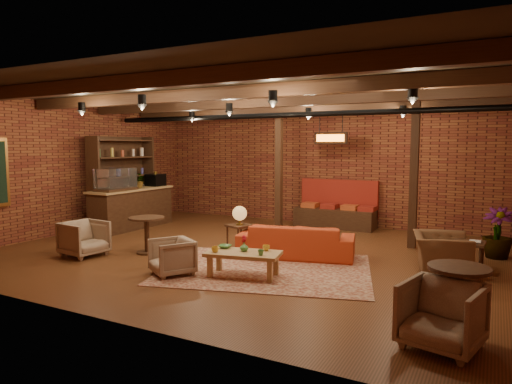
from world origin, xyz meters
The scene contains 27 objects.
floor centered at (0.00, 0.00, 0.00)m, with size 10.00×10.00×0.00m, color #402510.
ceiling centered at (0.00, 0.00, 3.20)m, with size 10.00×8.00×0.02m, color black.
wall_back centered at (0.00, 4.00, 1.60)m, with size 10.00×0.02×3.20m, color maroon.
wall_front centered at (0.00, -4.00, 1.60)m, with size 10.00×0.02×3.20m, color maroon.
wall_left centered at (-5.00, 0.00, 1.60)m, with size 0.02×8.00×3.20m, color maroon.
ceiling_beams centered at (0.00, 0.00, 3.08)m, with size 9.80×6.40×0.22m, color black, non-canonical shape.
ceiling_pipe centered at (0.00, 1.60, 2.85)m, with size 0.12×0.12×9.60m, color black.
post_left centered at (-0.60, 2.60, 1.60)m, with size 0.16×0.16×3.20m, color black.
post_right centered at (2.80, 2.00, 1.60)m, with size 0.16×0.16×3.20m, color black.
service_counter centered at (-4.10, 1.00, 0.80)m, with size 0.80×2.50×1.60m, color black, non-canonical shape.
plant_counter centered at (-4.00, 1.20, 1.22)m, with size 0.35×0.39×0.30m, color #337F33.
shelving_hutch centered at (-4.50, 1.10, 1.20)m, with size 0.52×2.00×2.40m, color black, non-canonical shape.
banquette centered at (0.60, 3.55, 0.50)m, with size 2.10×0.70×1.00m, color maroon, non-canonical shape.
service_sign centered at (0.60, 3.10, 2.35)m, with size 0.86×0.06×0.30m, color orange.
ceiling_spotlights centered at (0.00, 0.00, 2.86)m, with size 6.40×4.40×0.28m, color black, non-canonical shape.
rug centered at (0.83, -0.97, 0.01)m, with size 3.56×2.72×0.01m, color maroon.
sofa centered at (0.95, 0.07, 0.32)m, with size 2.22×0.87×0.65m, color #AB3417.
coffee_table centered at (0.68, -1.56, 0.37)m, with size 1.31×0.84×0.67m.
side_table_lamp centered at (-0.27, 0.00, 0.71)m, with size 0.58×0.58×0.94m.
round_table_left centered at (-1.83, -1.03, 0.50)m, with size 0.71×0.71×0.74m.
armchair_a centered at (-2.77, -1.76, 0.38)m, with size 0.74×0.69×0.76m, color #C7B39A.
armchair_b centered at (-0.42, -2.01, 0.33)m, with size 0.65×0.61×0.67m, color #C7B39A.
armchair_right centered at (3.56, 0.23, 0.44)m, with size 1.02×0.66×0.89m, color brown.
side_table_book centered at (3.97, 0.38, 0.51)m, with size 0.52×0.52×0.57m.
round_table_right centered at (4.00, -2.45, 0.53)m, with size 0.68×0.68×0.80m.
armchair_far centered at (3.88, -2.90, 0.39)m, with size 0.77×0.72×0.79m, color #C7B39A.
plant_tall centered at (4.40, 1.83, 1.47)m, with size 1.65×1.65×2.94m, color #4C7F4C.
Camera 1 is at (4.32, -7.97, 2.16)m, focal length 32.00 mm.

